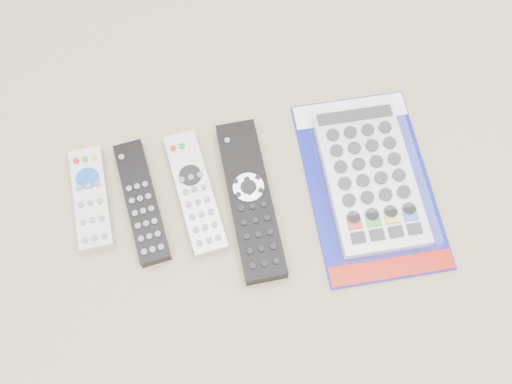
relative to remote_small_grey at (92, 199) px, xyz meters
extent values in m
plane|color=gray|center=(0.21, -0.01, -0.01)|extent=(5.00, 5.00, 0.00)
cube|color=silver|center=(0.00, 0.00, 0.00)|extent=(0.05, 0.16, 0.02)
cylinder|color=#184AB6|center=(0.00, 0.03, 0.01)|extent=(0.04, 0.04, 0.00)
cube|color=black|center=(0.07, -0.02, 0.00)|extent=(0.06, 0.20, 0.02)
cube|color=silver|center=(0.15, -0.02, 0.00)|extent=(0.07, 0.20, 0.02)
cylinder|color=black|center=(0.15, 0.01, 0.01)|extent=(0.04, 0.04, 0.00)
cube|color=black|center=(0.23, -0.05, 0.00)|extent=(0.06, 0.26, 0.02)
cylinder|color=silver|center=(0.23, -0.03, 0.01)|extent=(0.05, 0.05, 0.00)
cube|color=#0C128D|center=(0.42, -0.05, -0.01)|extent=(0.19, 0.31, 0.01)
cube|color=white|center=(0.42, 0.08, -0.01)|extent=(0.18, 0.05, 0.00)
cube|color=#A5170B|center=(0.41, -0.19, -0.01)|extent=(0.18, 0.04, 0.00)
cube|color=silver|center=(0.42, -0.05, 0.00)|extent=(0.14, 0.24, 0.02)
cube|color=white|center=(0.42, -0.05, 0.01)|extent=(0.15, 0.26, 0.04)
camera|label=1|loc=(0.18, -0.37, 0.79)|focal=40.00mm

